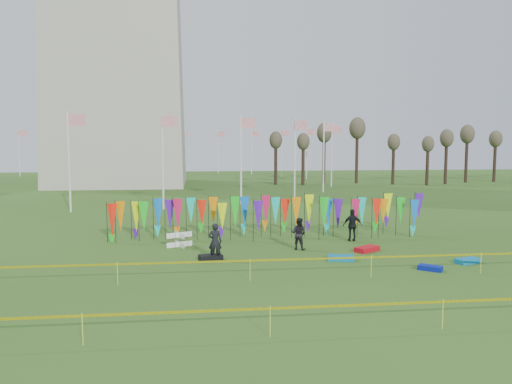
{
  "coord_description": "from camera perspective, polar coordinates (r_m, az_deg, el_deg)",
  "views": [
    {
      "loc": [
        -3.97,
        -20.94,
        5.4
      ],
      "look_at": [
        -0.76,
        6.0,
        2.8
      ],
      "focal_mm": 35.0,
      "sensor_mm": 36.0,
      "label": 1
    }
  ],
  "objects": [
    {
      "name": "caution_tape_far",
      "position": [
        14.69,
        8.56,
        -12.93
      ],
      "size": [
        26.0,
        0.02,
        0.9
      ],
      "color": "#FFF805",
      "rests_on": "ground"
    },
    {
      "name": "flagpole_ring",
      "position": [
        69.68,
        -15.11,
        4.13
      ],
      "size": [
        57.4,
        56.16,
        8.0
      ],
      "color": "silver",
      "rests_on": "ground"
    },
    {
      "name": "kite_bag_blue",
      "position": [
        22.95,
        19.29,
        -8.19
      ],
      "size": [
        1.07,
        1.01,
        0.2
      ],
      "primitive_type": "cube",
      "rotation": [
        0.0,
        0.0,
        -0.69
      ],
      "color": "#091B98",
      "rests_on": "ground"
    },
    {
      "name": "caution_tape_near",
      "position": [
        20.14,
        4.15,
        -7.81
      ],
      "size": [
        26.0,
        0.02,
        0.9
      ],
      "color": "#FFF805",
      "rests_on": "ground"
    },
    {
      "name": "kite_bag_teal",
      "position": [
        24.87,
        23.06,
        -7.26
      ],
      "size": [
        1.26,
        0.87,
        0.22
      ],
      "primitive_type": "cube",
      "rotation": [
        0.0,
        0.0,
        0.31
      ],
      "color": "#0C76B2",
      "rests_on": "ground"
    },
    {
      "name": "kite_bag_red",
      "position": [
        26.0,
        12.58,
        -6.37
      ],
      "size": [
        1.46,
        1.25,
        0.25
      ],
      "primitive_type": "cube",
      "rotation": [
        0.0,
        0.0,
        0.58
      ],
      "color": "red",
      "rests_on": "ground"
    },
    {
      "name": "banner_row",
      "position": [
        28.49,
        1.85,
        -2.37
      ],
      "size": [
        18.64,
        0.64,
        2.4
      ],
      "color": "black",
      "rests_on": "ground"
    },
    {
      "name": "kite_bag_black",
      "position": [
        23.61,
        -5.2,
        -7.46
      ],
      "size": [
        1.18,
        0.83,
        0.25
      ],
      "primitive_type": "cube",
      "rotation": [
        0.0,
        0.0,
        0.21
      ],
      "color": "black",
      "rests_on": "ground"
    },
    {
      "name": "person_left",
      "position": [
        23.49,
        -4.7,
        -5.67
      ],
      "size": [
        0.7,
        0.57,
        1.74
      ],
      "primitive_type": "imported",
      "rotation": [
        0.0,
        0.0,
        2.97
      ],
      "color": "black",
      "rests_on": "ground"
    },
    {
      "name": "person_mid",
      "position": [
        25.8,
        4.91,
        -4.76
      ],
      "size": [
        0.94,
        0.86,
        1.65
      ],
      "primitive_type": "imported",
      "rotation": [
        0.0,
        0.0,
        2.54
      ],
      "color": "black",
      "rests_on": "ground"
    },
    {
      "name": "person_right",
      "position": [
        28.4,
        10.97,
        -3.75
      ],
      "size": [
        1.11,
        0.71,
        1.8
      ],
      "primitive_type": "imported",
      "rotation": [
        0.0,
        0.0,
        3.04
      ],
      "color": "black",
      "rests_on": "ground"
    },
    {
      "name": "tree_line",
      "position": [
        74.24,
        22.3,
        5.66
      ],
      "size": [
        53.92,
        1.92,
        7.84
      ],
      "color": "#332219",
      "rests_on": "ground"
    },
    {
      "name": "ground",
      "position": [
        21.99,
        3.86,
        -8.76
      ],
      "size": [
        160.0,
        160.0,
        0.0
      ],
      "primitive_type": "plane",
      "color": "#2A4B15",
      "rests_on": "ground"
    },
    {
      "name": "kite_bag_turquoise",
      "position": [
        23.77,
        9.65,
        -7.44
      ],
      "size": [
        1.3,
        0.83,
        0.24
      ],
      "primitive_type": "cube",
      "rotation": [
        0.0,
        0.0,
        -0.2
      ],
      "color": "#0B72AA",
      "rests_on": "ground"
    },
    {
      "name": "box_kite",
      "position": [
        26.66,
        -8.74,
        -5.4
      ],
      "size": [
        0.72,
        0.72,
        0.8
      ],
      "rotation": [
        0.0,
        0.0,
        0.4
      ],
      "color": "red",
      "rests_on": "ground"
    }
  ]
}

